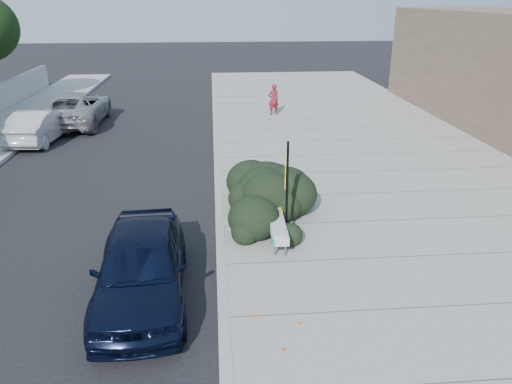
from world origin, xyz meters
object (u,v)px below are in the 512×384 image
at_px(bench, 277,225).
at_px(sign_post, 286,185).
at_px(pedestrian, 273,100).
at_px(suv_silver, 76,108).
at_px(sedan_navy, 141,266).
at_px(wagon_silver, 40,125).
at_px(bike_rack, 263,187).

height_order(bench, sign_post, sign_post).
bearing_deg(pedestrian, suv_silver, -9.54).
distance_m(sedan_navy, pedestrian, 16.63).
xyz_separation_m(sign_post, wagon_silver, (-9.00, 10.27, -0.89)).
distance_m(sedan_navy, suv_silver, 16.15).
bearing_deg(pedestrian, wagon_silver, 5.85).
bearing_deg(sedan_navy, bench, 30.25).
bearing_deg(bike_rack, sign_post, -84.97).
distance_m(suv_silver, pedestrian, 9.62).
bearing_deg(pedestrian, bike_rack, 68.51).
distance_m(bike_rack, sign_post, 2.33).
bearing_deg(sign_post, bike_rack, 107.78).
bearing_deg(sign_post, bench, -137.18).
distance_m(sign_post, wagon_silver, 13.68).
bearing_deg(suv_silver, bike_rack, 125.24).
relative_size(sign_post, sedan_navy, 0.57).
height_order(sign_post, wagon_silver, sign_post).
relative_size(wagon_silver, pedestrian, 2.74).
bearing_deg(bike_rack, bench, -91.25).
relative_size(bench, sign_post, 0.75).
distance_m(wagon_silver, pedestrian, 10.95).
xyz_separation_m(bike_rack, pedestrian, (1.69, 11.73, 0.20)).
bearing_deg(wagon_silver, sedan_navy, 120.57).
relative_size(bike_rack, pedestrian, 0.61).
relative_size(bike_rack, sedan_navy, 0.21).
distance_m(wagon_silver, suv_silver, 3.05).
height_order(bench, wagon_silver, wagon_silver).
distance_m(bench, wagon_silver, 13.62).
relative_size(bike_rack, suv_silver, 0.17).
bearing_deg(bench, bike_rack, 94.16).
relative_size(bench, sedan_navy, 0.43).
relative_size(sign_post, pedestrian, 1.64).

